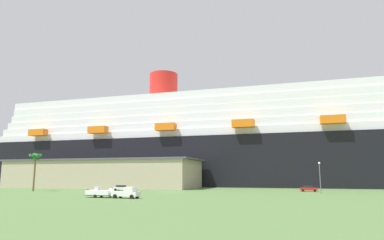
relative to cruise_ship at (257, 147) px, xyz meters
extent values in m
plane|color=#4C6B38|center=(-18.39, -25.43, -15.96)|extent=(600.00, 600.00, 0.00)
cube|color=black|center=(-2.68, 0.13, -6.36)|extent=(259.32, 45.34, 19.20)
cylinder|color=black|center=(-131.67, 5.00, -6.36)|extent=(36.94, 36.94, 19.20)
cube|color=white|center=(-2.68, 0.13, 4.78)|extent=(228.26, 41.33, 3.08)
cube|color=white|center=(-7.84, 0.32, 7.86)|extent=(215.78, 39.95, 3.08)
cube|color=white|center=(-13.00, 0.52, 10.95)|extent=(201.25, 38.77, 3.08)
cube|color=white|center=(-18.16, 0.71, 14.03)|extent=(187.85, 37.71, 3.08)
cube|color=white|center=(-23.32, 0.91, 17.12)|extent=(175.68, 37.03, 3.08)
cube|color=white|center=(-28.48, 1.10, 20.20)|extent=(165.45, 35.94, 3.08)
cylinder|color=red|center=(-41.37, 1.59, 28.03)|extent=(13.30, 13.30, 12.56)
cube|color=orange|center=(-93.67, -14.97, 6.94)|extent=(8.12, 3.50, 2.80)
cube|color=orange|center=(-63.57, -16.11, 6.94)|extent=(8.12, 3.50, 2.80)
cube|color=orange|center=(-33.47, -17.25, 6.94)|extent=(8.12, 3.50, 2.80)
cube|color=orange|center=(-3.38, -18.38, 6.94)|extent=(8.12, 3.50, 2.80)
cube|color=orange|center=(26.72, -19.52, 6.94)|extent=(8.12, 3.50, 2.80)
cube|color=#B7A88C|center=(-53.64, -28.75, -11.26)|extent=(69.68, 24.83, 9.39)
cube|color=#4C4C51|center=(-53.64, -28.75, -6.27)|extent=(72.47, 25.83, 0.60)
cube|color=white|center=(-20.46, -77.47, -15.11)|extent=(5.79, 2.60, 0.90)
cube|color=white|center=(-19.46, -77.58, -14.21)|extent=(2.21, 2.05, 0.90)
cube|color=#26333F|center=(-18.79, -77.66, -14.30)|extent=(0.28, 1.68, 0.63)
cylinder|color=black|center=(-18.40, -76.69, -15.56)|extent=(0.83, 0.37, 0.80)
cylinder|color=black|center=(-18.62, -78.68, -15.56)|extent=(0.83, 0.37, 0.80)
cylinder|color=black|center=(-22.13, -76.28, -15.56)|extent=(0.83, 0.37, 0.80)
cylinder|color=black|center=(-22.35, -78.27, -15.56)|extent=(0.83, 0.37, 0.80)
cube|color=#595960|center=(-26.58, -76.80, -15.49)|extent=(6.31, 2.56, 0.16)
cube|color=#595960|center=(-22.97, -77.20, -15.49)|extent=(2.01, 0.34, 0.10)
cylinder|color=black|center=(-26.74, -75.72, -15.64)|extent=(0.66, 0.29, 0.64)
cylinder|color=black|center=(-26.97, -77.82, -15.64)|extent=(0.66, 0.29, 0.64)
cube|color=white|center=(-26.58, -76.80, -14.96)|extent=(5.78, 2.71, 0.90)
cone|color=white|center=(-23.41, -77.15, -14.96)|extent=(1.40, 2.02, 1.90)
cube|color=silver|center=(-27.14, -76.74, -14.16)|extent=(0.90, 1.08, 0.70)
cube|color=black|center=(-29.55, -76.47, -14.96)|extent=(0.41, 0.54, 1.10)
cylinder|color=brown|center=(-58.38, -57.79, -11.34)|extent=(0.52, 0.52, 9.24)
cone|color=#287233|center=(-57.98, -57.84, -6.62)|extent=(1.12, 3.57, 2.30)
cone|color=#287233|center=(-58.12, -57.49, -6.62)|extent=(3.00, 2.77, 2.56)
cone|color=#287233|center=(-58.34, -57.39, -6.62)|extent=(3.42, 1.08, 2.61)
cone|color=#287233|center=(-58.64, -57.49, -6.62)|extent=(3.13, 2.80, 2.29)
cone|color=#287233|center=(-58.77, -57.72, -6.62)|extent=(1.31, 3.64, 2.10)
cone|color=#287233|center=(-58.67, -58.07, -6.62)|extent=(2.83, 2.92, 2.59)
cone|color=#287233|center=(-58.42, -58.19, -6.62)|extent=(3.52, 1.00, 2.39)
cone|color=#287233|center=(-58.14, -58.11, -6.62)|extent=(3.21, 2.64, 2.36)
sphere|color=#287233|center=(-58.38, -57.79, -6.72)|extent=(1.10, 1.10, 1.10)
cylinder|color=slate|center=(18.50, -49.61, -12.38)|extent=(0.20, 0.20, 7.16)
sphere|color=#F9F2CC|center=(18.50, -49.61, -8.55)|extent=(0.56, 0.56, 0.56)
cube|color=red|center=(16.37, -40.45, -15.28)|extent=(4.73, 2.26, 0.70)
cube|color=#1E232D|center=(16.14, -40.43, -14.65)|extent=(2.71, 1.90, 0.55)
cylinder|color=black|center=(17.96, -39.67, -15.63)|extent=(0.68, 0.28, 0.66)
cylinder|color=black|center=(17.79, -41.51, -15.63)|extent=(0.68, 0.28, 0.66)
cylinder|color=black|center=(14.95, -39.39, -15.63)|extent=(0.68, 0.28, 0.66)
cylinder|color=black|center=(14.78, -41.24, -15.63)|extent=(0.68, 0.28, 0.66)
cube|color=white|center=(-35.71, -48.69, -15.28)|extent=(4.49, 1.90, 0.70)
cube|color=#1E232D|center=(-35.93, -48.69, -14.65)|extent=(2.53, 1.68, 0.55)
cylinder|color=black|center=(-34.22, -47.82, -15.63)|extent=(0.66, 0.23, 0.66)
cylinder|color=black|center=(-34.26, -49.63, -15.63)|extent=(0.66, 0.23, 0.66)
cylinder|color=black|center=(-37.15, -47.76, -15.63)|extent=(0.66, 0.23, 0.66)
cylinder|color=black|center=(-37.19, -49.56, -15.63)|extent=(0.66, 0.23, 0.66)
cube|color=yellow|center=(-30.00, -34.48, -15.28)|extent=(4.62, 2.02, 0.70)
cube|color=#1E232D|center=(-29.77, -34.49, -14.65)|extent=(2.61, 1.76, 0.55)
cylinder|color=black|center=(-31.53, -35.35, -15.63)|extent=(0.67, 0.24, 0.66)
cylinder|color=black|center=(-31.46, -33.50, -15.63)|extent=(0.67, 0.24, 0.66)
cylinder|color=black|center=(-28.53, -35.46, -15.63)|extent=(0.67, 0.24, 0.66)
cylinder|color=black|center=(-28.46, -33.61, -15.63)|extent=(0.67, 0.24, 0.66)
camera|label=1|loc=(9.26, -139.08, -11.40)|focal=31.33mm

